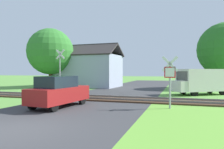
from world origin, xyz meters
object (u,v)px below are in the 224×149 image
crossing_sign_far (60,69)px  mail_truck (201,81)px  stop_sign_near (170,77)px  house (87,70)px  parked_car (59,92)px  tree_left (50,52)px

crossing_sign_far → mail_truck: 12.35m
stop_sign_near → crossing_sign_far: (-9.49, 4.43, 0.55)m
house → parked_car: 16.56m
house → parked_car: size_ratio=2.16×
house → tree_left: bearing=-142.5°
mail_truck → house: bearing=31.5°
mail_truck → tree_left: bearing=44.6°
house → mail_truck: 14.91m
house → parked_car: house is taller
stop_sign_near → house: house is taller
house → tree_left: (-3.88, -2.65, 2.33)m
stop_sign_near → mail_truck: (2.25, 8.15, -0.48)m
crossing_sign_far → house: house is taller
crossing_sign_far → house: bearing=103.1°
stop_sign_near → parked_car: bearing=17.6°
tree_left → parked_car: (9.08, -13.01, -3.63)m
crossing_sign_far → tree_left: 9.46m
house → mail_truck: size_ratio=1.76×
stop_sign_near → tree_left: bearing=-32.5°
house → mail_truck: bearing=-21.3°
house → mail_truck: (13.55, -6.15, -0.96)m
stop_sign_near → crossing_sign_far: 10.48m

